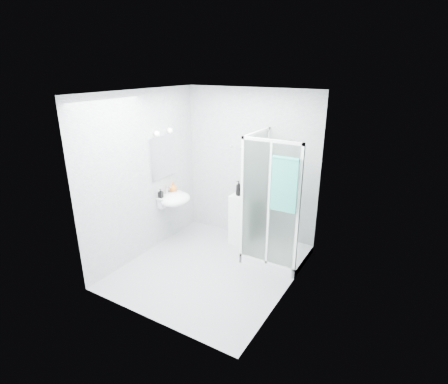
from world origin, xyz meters
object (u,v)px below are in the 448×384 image
Objects in this scene: soap_dispenser_black at (161,193)px; shower_enclosure at (272,233)px; storage_cabinet at (243,219)px; shampoo_bottle_b at (246,189)px; wall_basin at (174,199)px; shampoo_bottle_a at (239,188)px; soap_dispenser_orange at (173,187)px; hand_towel at (285,183)px.

shower_enclosure is at bearing 15.88° from soap_dispenser_black.
storage_cabinet is 0.55m from shampoo_bottle_b.
shower_enclosure reaches higher than storage_cabinet.
storage_cabinet is (1.01, 0.57, -0.36)m from wall_basin.
shampoo_bottle_a is (-0.71, 0.21, 0.56)m from shower_enclosure.
shampoo_bottle_b is 1.18× the size of soap_dispenser_orange.
hand_towel reaches higher than soap_dispenser_black.
shampoo_bottle_a is at bearing 149.10° from hand_towel.
storage_cabinet is (-0.64, 0.26, -0.01)m from shower_enclosure.
wall_basin is 3.59× the size of soap_dispenser_black.
shampoo_bottle_a reaches higher than wall_basin.
hand_towel is 3.66× the size of shampoo_bottle_b.
shampoo_bottle_a is at bearing -139.90° from storage_cabinet.
hand_towel is 1.26m from shampoo_bottle_a.
hand_towel is (1.97, -0.09, 0.64)m from wall_basin.
soap_dispenser_black is (-0.12, -0.19, 0.14)m from wall_basin.
soap_dispenser_black is at bearing -146.34° from shampoo_bottle_a.
wall_basin is at bearing 177.52° from hand_towel.
soap_dispenser_orange is at bearing -173.90° from shower_enclosure.
storage_cabinet is 1.46m from soap_dispenser_black.
shower_enclosure is 0.69m from storage_cabinet.
hand_towel reaches higher than shampoo_bottle_b.
shower_enclosure is 12.84× the size of soap_dispenser_black.
shower_enclosure is 2.28× the size of storage_cabinet.
shower_enclosure is 1.11m from hand_towel.
soap_dispenser_black is at bearing -145.97° from shampoo_bottle_b.
wall_basin is 0.64× the size of storage_cabinet.
shower_enclosure is 3.57× the size of wall_basin.
shower_enclosure is at bearing -18.74° from storage_cabinet.
shampoo_bottle_b is (-0.92, 0.68, -0.46)m from hand_towel.
shampoo_bottle_a reaches higher than soap_dispenser_black.
wall_basin is 2.20× the size of shampoo_bottle_a.
shampoo_bottle_b is (-0.61, 0.28, 0.54)m from shower_enclosure.
storage_cabinet is 4.18× the size of shampoo_bottle_b.
soap_dispenser_black is at bearing -164.12° from shower_enclosure.
shampoo_bottle_b is (1.04, 0.60, 0.19)m from wall_basin.
soap_dispenser_orange reaches higher than wall_basin.
shower_enclosure is 1.91m from soap_dispenser_black.
shower_enclosure is at bearing -16.37° from shampoo_bottle_a.
storage_cabinet is 1.31m from soap_dispenser_orange.
hand_towel is at bearing 2.88° from soap_dispenser_black.
shower_enclosure reaches higher than shampoo_bottle_b.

